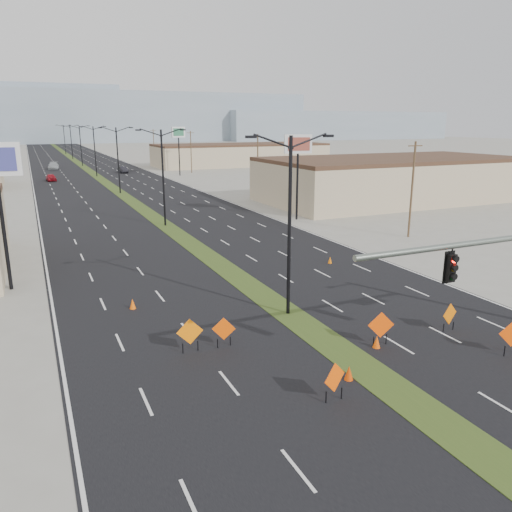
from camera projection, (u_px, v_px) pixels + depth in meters
name	position (u px, v px, depth m)	size (l,w,h in m)	color
ground	(442.00, 425.00, 18.13)	(600.00, 600.00, 0.00)	gray
road_surface	(94.00, 175.00, 106.15)	(25.00, 400.00, 0.02)	black
median_strip	(94.00, 175.00, 106.15)	(2.00, 400.00, 0.04)	#344B1A
building_se_near	(391.00, 181.00, 70.58)	(36.00, 18.00, 5.50)	#C0AC89
building_se_far	(241.00, 155.00, 129.45)	(44.00, 16.00, 5.00)	#C0AC89
mesa_center	(120.00, 117.00, 294.52)	(220.00, 50.00, 28.00)	gray
mesa_east	(330.00, 126.00, 342.77)	(160.00, 50.00, 18.00)	gray
streetlight_0	(290.00, 221.00, 27.30)	(5.15, 0.24, 10.02)	black
streetlight_1	(163.00, 175.00, 51.94)	(5.15, 0.24, 10.02)	black
streetlight_2	(118.00, 158.00, 76.59)	(5.15, 0.24, 10.02)	black
streetlight_3	(95.00, 150.00, 101.24)	(5.15, 0.24, 10.02)	black
streetlight_4	(81.00, 144.00, 125.88)	(5.15, 0.24, 10.02)	black
streetlight_5	(71.00, 141.00, 150.53)	(5.15, 0.24, 10.02)	black
streetlight_6	(64.00, 138.00, 175.17)	(5.15, 0.24, 10.02)	black
utility_pole_0	(412.00, 188.00, 46.90)	(1.60, 0.20, 9.00)	#4C3823
utility_pole_1	(258.00, 163.00, 77.71)	(1.60, 0.20, 9.00)	#4C3823
utility_pole_2	(191.00, 151.00, 108.51)	(1.60, 0.20, 9.00)	#4C3823
utility_pole_3	(154.00, 145.00, 139.32)	(1.60, 0.20, 9.00)	#4C3823
car_left	(51.00, 178.00, 94.10)	(1.61, 4.00, 1.36)	maroon
car_mid	(123.00, 170.00, 109.79)	(1.45, 4.17, 1.37)	black
car_far	(53.00, 166.00, 118.33)	(2.27, 5.58, 1.62)	#A3A8AC
construction_sign_0	(190.00, 333.00, 23.62)	(1.28, 0.17, 1.71)	orange
construction_sign_1	(335.00, 379.00, 19.44)	(1.18, 0.46, 1.65)	#FD5005
construction_sign_2	(224.00, 330.00, 24.23)	(1.07, 0.48, 1.53)	#FF5205
construction_sign_3	(381.00, 326.00, 24.32)	(1.27, 0.44, 1.76)	#FF4A05
construction_sign_4	(512.00, 335.00, 23.34)	(1.24, 0.52, 1.75)	#F94905
construction_sign_5	(450.00, 315.00, 26.10)	(1.13, 0.29, 1.54)	orange
cone_0	(349.00, 373.00, 21.22)	(0.39, 0.39, 0.66)	#DA3C04
cone_1	(377.00, 342.00, 24.27)	(0.38, 0.38, 0.64)	#F95205
cone_2	(330.00, 260.00, 38.93)	(0.33, 0.33, 0.55)	#D86204
cone_3	(133.00, 304.00, 29.37)	(0.38, 0.38, 0.63)	#FE5D05
pole_sign_east_near	(298.00, 151.00, 54.86)	(3.06, 1.14, 9.43)	black
pole_sign_east_far	(178.00, 136.00, 102.47)	(3.15, 1.44, 9.91)	black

